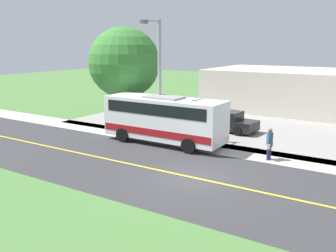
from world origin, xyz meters
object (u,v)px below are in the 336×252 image
tree_curbside (124,63)px  pedestrian_with_bags (270,143)px  shuttle_bus_front (164,118)px  commercial_building (334,92)px  street_light_pole (158,75)px  parked_car_near (226,121)px

tree_curbside → pedestrian_with_bags: bearing=77.2°
shuttle_bus_front → pedestrian_with_bags: size_ratio=4.53×
pedestrian_with_bags → tree_curbside: (-2.74, -12.08, 3.81)m
shuttle_bus_front → pedestrian_with_bags: 6.69m
commercial_building → tree_curbside: bearing=-42.2°
street_light_pole → parked_car_near: bearing=152.4°
commercial_building → shuttle_bus_front: bearing=-23.3°
tree_curbside → shuttle_bus_front: bearing=61.8°
tree_curbside → commercial_building: size_ratio=0.34×
shuttle_bus_front → street_light_pole: street_light_pole is taller
pedestrian_with_bags → commercial_building: bearing=177.9°
street_light_pole → tree_curbside: bearing=-118.0°
pedestrian_with_bags → tree_curbside: 12.96m
parked_car_near → tree_curbside: 8.70m
shuttle_bus_front → tree_curbside: size_ratio=1.07×
parked_car_near → street_light_pole: bearing=-27.6°
street_light_pole → commercial_building: (-16.53, 7.95, -2.34)m
pedestrian_with_bags → street_light_pole: bearing=-91.7°
commercial_building → parked_car_near: bearing=-24.9°
shuttle_bus_front → street_light_pole: bearing=-119.8°
shuttle_bus_front → tree_curbside: tree_curbside is taller
shuttle_bus_front → street_light_pole: 2.70m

